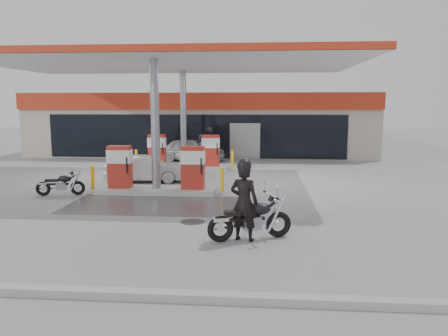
# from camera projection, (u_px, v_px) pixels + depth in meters

# --- Properties ---
(ground) EXTENTS (90.00, 90.00, 0.00)m
(ground) POSITION_uv_depth(u_px,v_px,m) (143.00, 205.00, 14.64)
(ground) COLOR gray
(ground) RESTS_ON ground
(wet_patch) EXTENTS (6.00, 3.00, 0.00)m
(wet_patch) POSITION_uv_depth(u_px,v_px,m) (157.00, 205.00, 14.60)
(wet_patch) COLOR #4C4C4F
(wet_patch) RESTS_ON ground
(drain_cover) EXTENTS (0.70, 0.70, 0.01)m
(drain_cover) POSITION_uv_depth(u_px,v_px,m) (193.00, 222.00, 12.50)
(drain_cover) COLOR #38383A
(drain_cover) RESTS_ON ground
(kerb) EXTENTS (28.00, 0.25, 0.15)m
(kerb) POSITION_uv_depth(u_px,v_px,m) (37.00, 291.00, 7.73)
(kerb) COLOR gray
(kerb) RESTS_ON ground
(store_building) EXTENTS (22.00, 8.22, 4.00)m
(store_building) POSITION_uv_depth(u_px,v_px,m) (204.00, 123.00, 30.05)
(store_building) COLOR #B4AB97
(store_building) RESTS_ON ground
(canopy) EXTENTS (16.00, 10.02, 5.51)m
(canopy) POSITION_uv_depth(u_px,v_px,m) (170.00, 59.00, 18.79)
(canopy) COLOR silver
(canopy) RESTS_ON ground
(pump_island_near) EXTENTS (5.14, 1.30, 1.78)m
(pump_island_near) POSITION_uv_depth(u_px,v_px,m) (156.00, 174.00, 16.51)
(pump_island_near) COLOR #9E9E99
(pump_island_near) RESTS_ON ground
(pump_island_far) EXTENTS (5.14, 1.30, 1.78)m
(pump_island_far) POSITION_uv_depth(u_px,v_px,m) (184.00, 155.00, 22.42)
(pump_island_far) COLOR #9E9E99
(pump_island_far) RESTS_ON ground
(main_motorcycle) EXTENTS (2.11, 1.04, 1.13)m
(main_motorcycle) POSITION_uv_depth(u_px,v_px,m) (251.00, 220.00, 10.83)
(main_motorcycle) COLOR black
(main_motorcycle) RESTS_ON ground
(biker_main) EXTENTS (0.79, 0.62, 1.92)m
(biker_main) POSITION_uv_depth(u_px,v_px,m) (244.00, 202.00, 10.71)
(biker_main) COLOR black
(biker_main) RESTS_ON ground
(parked_motorcycle) EXTENTS (1.75, 0.67, 0.91)m
(parked_motorcycle) POSITION_uv_depth(u_px,v_px,m) (61.00, 185.00, 16.05)
(parked_motorcycle) COLOR black
(parked_motorcycle) RESTS_ON ground
(sedan_white) EXTENTS (4.19, 2.35, 1.35)m
(sedan_white) POSITION_uv_depth(u_px,v_px,m) (192.00, 150.00, 25.59)
(sedan_white) COLOR silver
(sedan_white) RESTS_ON ground
(attendant) EXTENTS (0.66, 0.83, 1.65)m
(attendant) POSITION_uv_depth(u_px,v_px,m) (202.00, 149.00, 24.35)
(attendant) COLOR #515156
(attendant) RESTS_ON ground
(hatchback_silver) EXTENTS (3.56, 1.71, 1.13)m
(hatchback_silver) POSITION_uv_depth(u_px,v_px,m) (146.00, 169.00, 18.81)
(hatchback_silver) COLOR #B3B7BC
(hatchback_silver) RESTS_ON ground
(parked_car_left) EXTENTS (4.22, 1.82, 1.21)m
(parked_car_left) POSITION_uv_depth(u_px,v_px,m) (59.00, 147.00, 28.04)
(parked_car_left) COLOR #141A45
(parked_car_left) RESTS_ON ground
(biker_walking) EXTENTS (1.15, 0.54, 1.91)m
(biker_walking) POSITION_uv_depth(u_px,v_px,m) (209.00, 147.00, 24.47)
(biker_walking) COLOR black
(biker_walking) RESTS_ON ground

